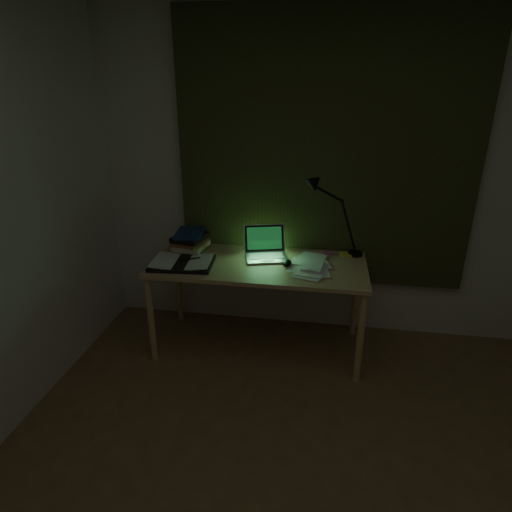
{
  "coord_description": "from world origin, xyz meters",
  "views": [
    {
      "loc": [
        0.02,
        -1.27,
        1.95
      ],
      "look_at": [
        -0.43,
        1.46,
        0.82
      ],
      "focal_mm": 30.0,
      "sensor_mm": 36.0,
      "label": 1
    }
  ],
  "objects_px": {
    "loose_papers": "(306,265)",
    "desk_lamp": "(358,218)",
    "book_stack": "(191,241)",
    "desk": "(259,306)",
    "open_textbook": "(182,263)",
    "laptop": "(267,245)"
  },
  "relations": [
    {
      "from": "book_stack",
      "to": "loose_papers",
      "type": "height_order",
      "value": "book_stack"
    },
    {
      "from": "loose_papers",
      "to": "desk_lamp",
      "type": "height_order",
      "value": "desk_lamp"
    },
    {
      "from": "loose_papers",
      "to": "open_textbook",
      "type": "bearing_deg",
      "value": -172.43
    },
    {
      "from": "open_textbook",
      "to": "book_stack",
      "type": "bearing_deg",
      "value": 88.08
    },
    {
      "from": "laptop",
      "to": "loose_papers",
      "type": "distance_m",
      "value": 0.33
    },
    {
      "from": "desk",
      "to": "book_stack",
      "type": "relative_size",
      "value": 6.01
    },
    {
      "from": "desk",
      "to": "loose_papers",
      "type": "bearing_deg",
      "value": -0.84
    },
    {
      "from": "book_stack",
      "to": "open_textbook",
      "type": "bearing_deg",
      "value": -87.16
    },
    {
      "from": "open_textbook",
      "to": "book_stack",
      "type": "relative_size",
      "value": 1.7
    },
    {
      "from": "desk",
      "to": "open_textbook",
      "type": "distance_m",
      "value": 0.67
    },
    {
      "from": "laptop",
      "to": "desk",
      "type": "bearing_deg",
      "value": -131.79
    },
    {
      "from": "laptop",
      "to": "book_stack",
      "type": "distance_m",
      "value": 0.61
    },
    {
      "from": "open_textbook",
      "to": "loose_papers",
      "type": "distance_m",
      "value": 0.9
    },
    {
      "from": "loose_papers",
      "to": "desk_lamp",
      "type": "relative_size",
      "value": 0.56
    },
    {
      "from": "loose_papers",
      "to": "desk_lamp",
      "type": "xyz_separation_m",
      "value": [
        0.36,
        0.28,
        0.29
      ]
    },
    {
      "from": "book_stack",
      "to": "loose_papers",
      "type": "xyz_separation_m",
      "value": [
        0.9,
        -0.16,
        -0.08
      ]
    },
    {
      "from": "open_textbook",
      "to": "desk",
      "type": "bearing_deg",
      "value": 8.05
    },
    {
      "from": "desk",
      "to": "laptop",
      "type": "height_order",
      "value": "laptop"
    },
    {
      "from": "book_stack",
      "to": "desk_lamp",
      "type": "distance_m",
      "value": 1.28
    },
    {
      "from": "desk",
      "to": "loose_papers",
      "type": "relative_size",
      "value": 4.67
    },
    {
      "from": "desk",
      "to": "open_textbook",
      "type": "relative_size",
      "value": 3.54
    },
    {
      "from": "loose_papers",
      "to": "desk_lamp",
      "type": "bearing_deg",
      "value": 37.96
    }
  ]
}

